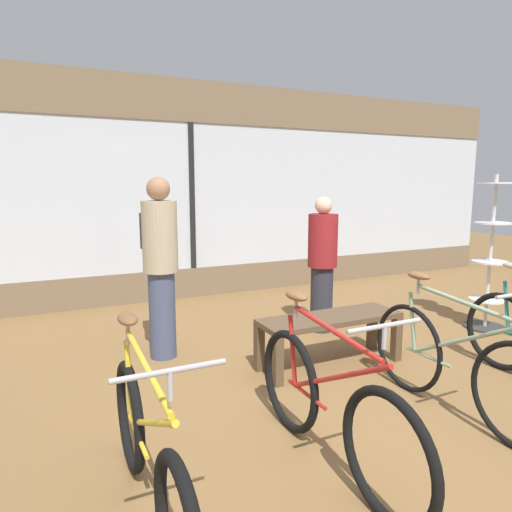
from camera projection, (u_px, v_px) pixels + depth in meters
ground_plane at (358, 413)px, 3.46m from camera, size 24.00×24.00×0.00m
shop_back_wall at (191, 189)px, 6.77m from camera, size 12.00×0.08×3.20m
bicycle_far_left at (148, 455)px, 2.30m from camera, size 0.46×1.71×1.01m
bicycle_left at (329, 407)px, 2.75m from camera, size 0.46×1.70×1.04m
bicycle_right at (455, 363)px, 3.37m from camera, size 0.46×1.72×1.05m
accessory_rack at (489, 267)px, 5.38m from camera, size 0.48×0.48×1.83m
display_bench at (330, 325)px, 4.31m from camera, size 1.40×0.44×0.49m
customer_near_rack at (322, 262)px, 5.28m from camera, size 0.42×0.42×1.58m
customer_by_window at (160, 262)px, 4.45m from camera, size 0.35×0.49×1.78m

